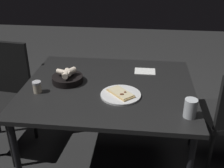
{
  "coord_description": "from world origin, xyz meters",
  "views": [
    {
      "loc": [
        -0.22,
        1.72,
        1.64
      ],
      "look_at": [
        -0.03,
        0.01,
        0.75
      ],
      "focal_mm": 44.57,
      "sensor_mm": 36.0,
      "label": 1
    }
  ],
  "objects_px": {
    "pizza_plate": "(121,94)",
    "pepper_shaker": "(37,88)",
    "beer_glass": "(190,109)",
    "bread_basket": "(67,78)",
    "chair_near": "(2,91)",
    "dining_table": "(109,93)"
  },
  "relations": [
    {
      "from": "dining_table",
      "to": "pepper_shaker",
      "type": "relative_size",
      "value": 14.89
    },
    {
      "from": "pizza_plate",
      "to": "pepper_shaker",
      "type": "xyz_separation_m",
      "value": [
        0.56,
        0.01,
        0.03
      ]
    },
    {
      "from": "bread_basket",
      "to": "chair_near",
      "type": "xyz_separation_m",
      "value": [
        0.62,
        -0.16,
        -0.24
      ]
    },
    {
      "from": "dining_table",
      "to": "bread_basket",
      "type": "height_order",
      "value": "bread_basket"
    },
    {
      "from": "pizza_plate",
      "to": "bread_basket",
      "type": "distance_m",
      "value": 0.43
    },
    {
      "from": "pepper_shaker",
      "to": "bread_basket",
      "type": "bearing_deg",
      "value": -133.72
    },
    {
      "from": "bread_basket",
      "to": "pepper_shaker",
      "type": "bearing_deg",
      "value": 46.28
    },
    {
      "from": "pizza_plate",
      "to": "chair_near",
      "type": "bearing_deg",
      "value": -17.3
    },
    {
      "from": "pizza_plate",
      "to": "dining_table",
      "type": "bearing_deg",
      "value": -53.77
    },
    {
      "from": "dining_table",
      "to": "pizza_plate",
      "type": "xyz_separation_m",
      "value": [
        -0.1,
        0.13,
        0.07
      ]
    },
    {
      "from": "dining_table",
      "to": "pepper_shaker",
      "type": "bearing_deg",
      "value": 17.54
    },
    {
      "from": "pepper_shaker",
      "to": "dining_table",
      "type": "bearing_deg",
      "value": -162.46
    },
    {
      "from": "bread_basket",
      "to": "pepper_shaker",
      "type": "xyz_separation_m",
      "value": [
        0.16,
        0.17,
        0.0
      ]
    },
    {
      "from": "bread_basket",
      "to": "pepper_shaker",
      "type": "distance_m",
      "value": 0.23
    },
    {
      "from": "pizza_plate",
      "to": "pepper_shaker",
      "type": "distance_m",
      "value": 0.56
    },
    {
      "from": "pizza_plate",
      "to": "bread_basket",
      "type": "height_order",
      "value": "bread_basket"
    },
    {
      "from": "pizza_plate",
      "to": "beer_glass",
      "type": "height_order",
      "value": "beer_glass"
    },
    {
      "from": "pepper_shaker",
      "to": "chair_near",
      "type": "bearing_deg",
      "value": -36.07
    },
    {
      "from": "pizza_plate",
      "to": "chair_near",
      "type": "distance_m",
      "value": 1.08
    },
    {
      "from": "dining_table",
      "to": "chair_near",
      "type": "bearing_deg",
      "value": -11.34
    },
    {
      "from": "pepper_shaker",
      "to": "chair_near",
      "type": "height_order",
      "value": "chair_near"
    },
    {
      "from": "beer_glass",
      "to": "chair_near",
      "type": "relative_size",
      "value": 0.12
    }
  ]
}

